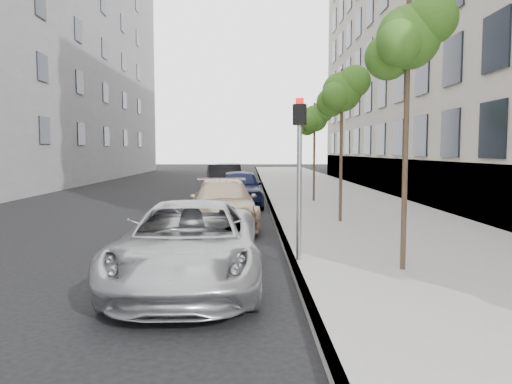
{
  "coord_description": "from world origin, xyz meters",
  "views": [
    {
      "loc": [
        0.27,
        -7.79,
        2.39
      ],
      "look_at": [
        0.43,
        2.88,
        1.5
      ],
      "focal_mm": 35.0,
      "sensor_mm": 36.0,
      "label": 1
    }
  ],
  "objects_px": {
    "tree_near": "(410,39)",
    "sedan_black": "(224,180)",
    "tree_mid": "(343,92)",
    "tree_far": "(315,119)",
    "minivan": "(189,244)",
    "sedan_rear": "(230,175)",
    "signal_pole": "(299,160)",
    "suv": "(223,203)",
    "sedan_blue": "(240,188)"
  },
  "relations": [
    {
      "from": "tree_near",
      "to": "sedan_blue",
      "type": "distance_m",
      "value": 12.99
    },
    {
      "from": "sedan_black",
      "to": "tree_far",
      "type": "bearing_deg",
      "value": -52.86
    },
    {
      "from": "tree_mid",
      "to": "signal_pole",
      "type": "relative_size",
      "value": 1.48
    },
    {
      "from": "tree_far",
      "to": "sedan_rear",
      "type": "distance_m",
      "value": 12.58
    },
    {
      "from": "sedan_rear",
      "to": "suv",
      "type": "bearing_deg",
      "value": -92.73
    },
    {
      "from": "suv",
      "to": "sedan_rear",
      "type": "xyz_separation_m",
      "value": [
        -0.46,
        18.13,
        0.02
      ]
    },
    {
      "from": "tree_mid",
      "to": "sedan_black",
      "type": "xyz_separation_m",
      "value": [
        -4.27,
        10.94,
        -3.4
      ]
    },
    {
      "from": "tree_mid",
      "to": "suv",
      "type": "relative_size",
      "value": 0.97
    },
    {
      "from": "sedan_blue",
      "to": "tree_far",
      "type": "bearing_deg",
      "value": 14.63
    },
    {
      "from": "tree_mid",
      "to": "minivan",
      "type": "height_order",
      "value": "tree_mid"
    },
    {
      "from": "minivan",
      "to": "tree_near",
      "type": "bearing_deg",
      "value": 6.25
    },
    {
      "from": "signal_pole",
      "to": "sedan_rear",
      "type": "bearing_deg",
      "value": 119.15
    },
    {
      "from": "minivan",
      "to": "tree_mid",
      "type": "bearing_deg",
      "value": 59.16
    },
    {
      "from": "sedan_blue",
      "to": "sedan_black",
      "type": "height_order",
      "value": "sedan_black"
    },
    {
      "from": "tree_far",
      "to": "sedan_black",
      "type": "bearing_deg",
      "value": 133.91
    },
    {
      "from": "tree_near",
      "to": "sedan_rear",
      "type": "xyz_separation_m",
      "value": [
        -4.23,
        24.45,
        -3.68
      ]
    },
    {
      "from": "sedan_rear",
      "to": "tree_mid",
      "type": "bearing_deg",
      "value": -80.94
    },
    {
      "from": "minivan",
      "to": "sedan_black",
      "type": "relative_size",
      "value": 1.06
    },
    {
      "from": "tree_mid",
      "to": "sedan_rear",
      "type": "bearing_deg",
      "value": 103.25
    },
    {
      "from": "signal_pole",
      "to": "suv",
      "type": "distance_m",
      "value": 5.97
    },
    {
      "from": "sedan_black",
      "to": "tree_mid",
      "type": "bearing_deg",
      "value": -75.44
    },
    {
      "from": "tree_far",
      "to": "sedan_rear",
      "type": "bearing_deg",
      "value": 110.26
    },
    {
      "from": "minivan",
      "to": "sedan_black",
      "type": "height_order",
      "value": "sedan_black"
    },
    {
      "from": "minivan",
      "to": "sedan_blue",
      "type": "xyz_separation_m",
      "value": [
        0.69,
        12.53,
        0.06
      ]
    },
    {
      "from": "sedan_black",
      "to": "sedan_rear",
      "type": "height_order",
      "value": "sedan_black"
    },
    {
      "from": "tree_near",
      "to": "sedan_black",
      "type": "xyz_separation_m",
      "value": [
        -4.27,
        17.44,
        -3.62
      ]
    },
    {
      "from": "tree_near",
      "to": "signal_pole",
      "type": "distance_m",
      "value": 3.07
    },
    {
      "from": "suv",
      "to": "tree_mid",
      "type": "bearing_deg",
      "value": -1.56
    },
    {
      "from": "minivan",
      "to": "suv",
      "type": "xyz_separation_m",
      "value": [
        0.25,
        6.83,
        -0.0
      ]
    },
    {
      "from": "sedan_black",
      "to": "signal_pole",
      "type": "bearing_deg",
      "value": -88.73
    },
    {
      "from": "sedan_blue",
      "to": "sedan_black",
      "type": "distance_m",
      "value": 5.5
    },
    {
      "from": "tree_near",
      "to": "suv",
      "type": "xyz_separation_m",
      "value": [
        -3.77,
        6.32,
        -3.71
      ]
    },
    {
      "from": "signal_pole",
      "to": "sedan_blue",
      "type": "bearing_deg",
      "value": 120.72
    },
    {
      "from": "sedan_blue",
      "to": "sedan_black",
      "type": "xyz_separation_m",
      "value": [
        -0.94,
        5.42,
        0.02
      ]
    },
    {
      "from": "minivan",
      "to": "suv",
      "type": "height_order",
      "value": "minivan"
    },
    {
      "from": "tree_far",
      "to": "sedan_blue",
      "type": "bearing_deg",
      "value": -163.55
    },
    {
      "from": "tree_far",
      "to": "tree_mid",
      "type": "bearing_deg",
      "value": -90.0
    },
    {
      "from": "signal_pole",
      "to": "sedan_rear",
      "type": "relative_size",
      "value": 0.64
    },
    {
      "from": "tree_far",
      "to": "sedan_blue",
      "type": "distance_m",
      "value": 4.59
    },
    {
      "from": "tree_mid",
      "to": "suv",
      "type": "xyz_separation_m",
      "value": [
        -3.77,
        -0.18,
        -3.49
      ]
    },
    {
      "from": "tree_mid",
      "to": "sedan_black",
      "type": "distance_m",
      "value": 12.22
    },
    {
      "from": "signal_pole",
      "to": "sedan_rear",
      "type": "distance_m",
      "value": 23.78
    },
    {
      "from": "tree_mid",
      "to": "tree_far",
      "type": "distance_m",
      "value": 6.51
    },
    {
      "from": "tree_far",
      "to": "sedan_rear",
      "type": "height_order",
      "value": "tree_far"
    },
    {
      "from": "tree_mid",
      "to": "sedan_blue",
      "type": "height_order",
      "value": "tree_mid"
    },
    {
      "from": "signal_pole",
      "to": "sedan_black",
      "type": "height_order",
      "value": "signal_pole"
    },
    {
      "from": "minivan",
      "to": "sedan_rear",
      "type": "distance_m",
      "value": 24.97
    },
    {
      "from": "signal_pole",
      "to": "sedan_black",
      "type": "relative_size",
      "value": 0.66
    },
    {
      "from": "tree_near",
      "to": "sedan_black",
      "type": "bearing_deg",
      "value": 103.76
    },
    {
      "from": "tree_far",
      "to": "signal_pole",
      "type": "xyz_separation_m",
      "value": [
        -1.93,
        -12.17,
        -1.6
      ]
    }
  ]
}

